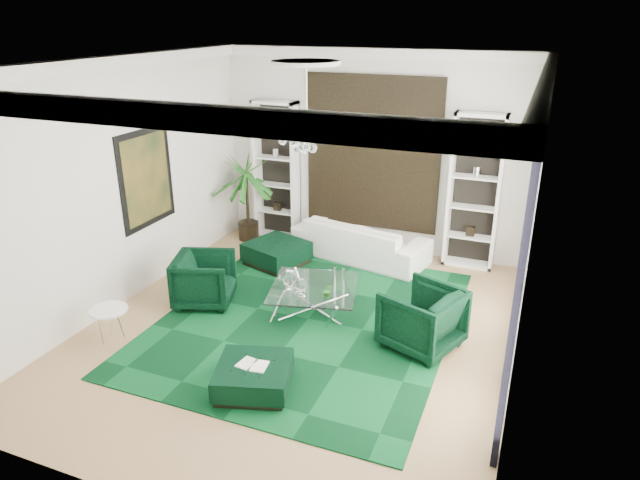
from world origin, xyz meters
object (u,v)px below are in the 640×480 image
at_px(armchair_left, 204,280).
at_px(ottoman_side, 277,254).
at_px(armchair_right, 422,319).
at_px(ottoman_front, 254,377).
at_px(coffee_table, 314,300).
at_px(side_table, 111,326).
at_px(sofa, 360,240).
at_px(palm, 247,186).

distance_m(armchair_left, ottoman_side, 1.85).
distance_m(armchair_right, ottoman_front, 2.45).
bearing_deg(coffee_table, ottoman_front, -88.64).
distance_m(armchair_right, ottoman_side, 3.59).
height_order(ottoman_side, side_table, side_table).
relative_size(sofa, ottoman_side, 2.65).
bearing_deg(ottoman_front, coffee_table, 91.36).
distance_m(coffee_table, ottoman_front, 2.10).
bearing_deg(coffee_table, armchair_right, -11.31).
relative_size(coffee_table, side_table, 2.47).
relative_size(side_table, palm, 0.23).
xyz_separation_m(sofa, side_table, (-2.35, -4.15, -0.12)).
height_order(armchair_right, coffee_table, armchair_right).
height_order(coffee_table, palm, palm).
xyz_separation_m(sofa, armchair_left, (-1.75, -2.65, 0.04)).
xyz_separation_m(coffee_table, palm, (-2.45, 2.40, 0.91)).
distance_m(sofa, armchair_right, 3.18).
bearing_deg(palm, sofa, -2.34).
height_order(sofa, palm, palm).
relative_size(sofa, armchair_left, 2.81).
distance_m(sofa, ottoman_front, 4.40).
bearing_deg(armchair_right, ottoman_side, -99.09).
bearing_deg(ottoman_front, palm, 119.05).
height_order(ottoman_front, palm, palm).
bearing_deg(ottoman_side, ottoman_front, -68.48).
bearing_deg(armchair_right, sofa, -125.51).
distance_m(ottoman_front, side_table, 2.41).
bearing_deg(sofa, side_table, 72.62).
distance_m(armchair_left, armchair_right, 3.50).
relative_size(coffee_table, ottoman_side, 1.36).
xyz_separation_m(ottoman_side, side_table, (-1.00, -3.30, 0.04)).
relative_size(sofa, side_table, 4.83).
bearing_deg(armchair_right, palm, -102.17).
xyz_separation_m(ottoman_side, ottoman_front, (1.40, -3.55, -0.04)).
relative_size(armchair_right, ottoman_front, 1.09).
height_order(sofa, coffee_table, sofa).
distance_m(ottoman_front, palm, 5.24).
relative_size(armchair_left, palm, 0.40).
bearing_deg(ottoman_side, coffee_table, -47.05).
xyz_separation_m(armchair_left, coffee_table, (1.75, 0.35, -0.19)).
bearing_deg(armchair_left, sofa, -52.15).
distance_m(armchair_right, side_table, 4.37).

